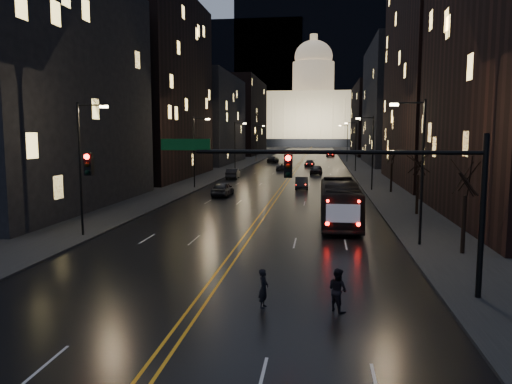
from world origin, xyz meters
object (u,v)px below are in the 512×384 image
(oncoming_car_a, at_px, (223,189))
(pedestrian_b, at_px, (338,290))
(bus, at_px, (340,203))
(pedestrian_a, at_px, (264,289))
(receding_car_a, at_px, (302,183))
(traffic_signal, at_px, (345,178))
(oncoming_car_b, at_px, (233,174))

(oncoming_car_a, bearing_deg, pedestrian_b, 109.92)
(bus, relative_size, pedestrian_a, 7.49)
(receding_car_a, bearing_deg, bus, -83.31)
(pedestrian_a, bearing_deg, oncoming_car_a, 23.07)
(receding_car_a, xyz_separation_m, pedestrian_a, (0.17, -43.00, 0.05))
(bus, bearing_deg, receding_car_a, 98.79)
(traffic_signal, bearing_deg, pedestrian_a, -148.31)
(oncoming_car_b, distance_m, receding_car_a, 16.79)
(oncoming_car_a, distance_m, oncoming_car_b, 20.94)
(oncoming_car_b, distance_m, pedestrian_a, 56.80)
(bus, distance_m, oncoming_car_a, 19.95)
(bus, xyz_separation_m, pedestrian_b, (-0.74, -19.23, -0.80))
(bus, height_order, pedestrian_b, bus)
(receding_car_a, height_order, pedestrian_a, pedestrian_a)
(traffic_signal, height_order, bus, traffic_signal)
(traffic_signal, xyz_separation_m, oncoming_car_a, (-11.87, 32.90, -4.30))
(oncoming_car_a, height_order, pedestrian_a, oncoming_car_a)
(bus, height_order, oncoming_car_b, bus)
(oncoming_car_b, bearing_deg, receding_car_a, 128.45)
(oncoming_car_a, bearing_deg, receding_car_a, -134.68)
(bus, bearing_deg, pedestrian_a, -101.23)
(receding_car_a, bearing_deg, pedestrian_b, -88.37)
(traffic_signal, distance_m, receding_car_a, 41.38)
(bus, xyz_separation_m, pedestrian_a, (-3.68, -19.23, -0.87))
(oncoming_car_b, xyz_separation_m, receding_car_a, (11.00, -12.68, -0.04))
(bus, relative_size, pedestrian_b, 6.89)
(oncoming_car_b, xyz_separation_m, pedestrian_b, (14.11, -55.69, 0.07))
(pedestrian_b, bearing_deg, receding_car_a, -38.56)
(traffic_signal, bearing_deg, oncoming_car_b, 105.02)
(pedestrian_b, bearing_deg, pedestrian_a, 47.30)
(pedestrian_a, xyz_separation_m, pedestrian_b, (2.94, 0.00, 0.07))
(traffic_signal, bearing_deg, receding_car_a, 94.75)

